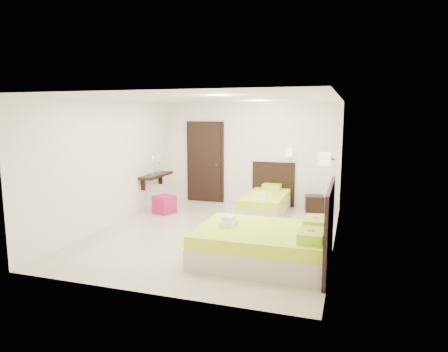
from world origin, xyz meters
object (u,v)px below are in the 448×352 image
(bed_double, at_px, (268,243))
(ottoman, at_px, (164,205))
(bed_single, at_px, (267,202))
(nightstand, at_px, (314,204))

(bed_double, height_order, ottoman, bed_double)
(bed_double, bearing_deg, ottoman, 141.74)
(bed_single, distance_m, ottoman, 2.40)
(bed_single, height_order, ottoman, bed_single)
(bed_single, relative_size, nightstand, 4.19)
(bed_single, xyz_separation_m, ottoman, (-2.28, -0.77, -0.06))
(bed_single, xyz_separation_m, bed_double, (0.68, -3.10, 0.04))
(bed_double, relative_size, ottoman, 4.93)
(bed_double, xyz_separation_m, nightstand, (0.38, 3.61, -0.12))
(bed_double, xyz_separation_m, ottoman, (-2.95, 2.33, -0.10))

